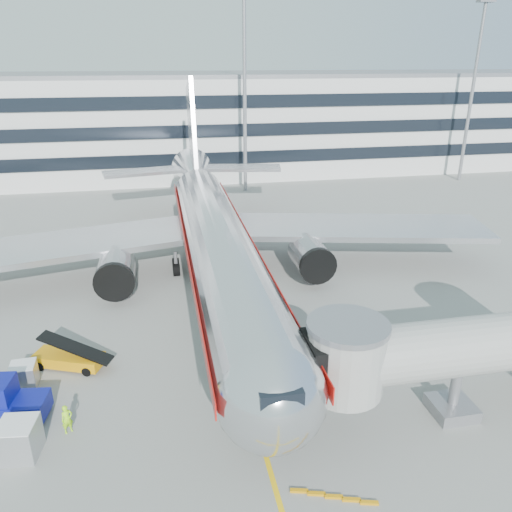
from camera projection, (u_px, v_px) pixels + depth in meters
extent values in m
plane|color=gray|center=(236.00, 354.00, 32.42)|extent=(180.00, 180.00, 0.00)
cube|color=yellow|center=(218.00, 288.00, 41.52)|extent=(0.25, 70.00, 0.01)
cylinder|color=silver|center=(219.00, 250.00, 38.14)|extent=(5.00, 36.00, 5.00)
sphere|color=silver|center=(271.00, 396.00, 21.75)|extent=(5.00, 5.00, 5.00)
cone|color=silver|center=(195.00, 176.00, 58.87)|extent=(5.00, 10.00, 5.00)
cube|color=black|center=(279.00, 396.00, 19.96)|extent=(1.80, 1.20, 0.90)
cube|color=#B7B7BC|center=(352.00, 227.00, 45.78)|extent=(24.95, 12.07, 0.50)
cube|color=#B7B7BC|center=(55.00, 246.00, 41.13)|extent=(24.95, 12.07, 0.50)
cylinder|color=#99999E|center=(311.00, 257.00, 42.14)|extent=(3.00, 4.20, 3.00)
cylinder|color=#99999E|center=(116.00, 272.00, 39.28)|extent=(3.00, 4.20, 3.00)
cylinder|color=black|center=(318.00, 266.00, 40.32)|extent=(3.10, 0.50, 3.10)
cylinder|color=black|center=(114.00, 282.00, 37.46)|extent=(3.10, 0.50, 3.10)
cube|color=#B7B7BC|center=(193.00, 138.00, 57.69)|extent=(0.45, 9.39, 13.72)
cube|color=#B7B7BC|center=(239.00, 168.00, 60.54)|extent=(10.41, 4.94, 0.35)
cube|color=#B7B7BC|center=(147.00, 172.00, 58.58)|extent=(10.41, 4.94, 0.35)
cylinder|color=gray|center=(261.00, 425.00, 24.79)|extent=(0.24, 0.24, 1.80)
cylinder|color=black|center=(261.00, 433.00, 24.96)|extent=(0.35, 0.90, 0.90)
cylinder|color=gray|center=(247.00, 257.00, 45.37)|extent=(0.30, 0.30, 2.00)
cylinder|color=gray|center=(176.00, 262.00, 44.23)|extent=(0.30, 0.30, 2.00)
cube|color=#B5110C|center=(251.00, 244.00, 38.48)|extent=(0.06, 38.00, 0.90)
cube|color=#B5110C|center=(186.00, 249.00, 37.58)|extent=(0.06, 38.00, 0.90)
cylinder|color=#A8A8A3|center=(463.00, 346.00, 25.45)|extent=(13.00, 3.00, 3.00)
cylinder|color=#A8A8A3|center=(346.00, 360.00, 24.32)|extent=(3.80, 3.80, 3.40)
cylinder|color=gray|center=(348.00, 326.00, 23.61)|extent=(4.00, 4.00, 0.30)
cube|color=black|center=(320.00, 363.00, 24.09)|extent=(1.40, 2.60, 2.60)
cylinder|color=gray|center=(455.00, 389.00, 26.41)|extent=(0.56, 0.56, 3.20)
cube|color=gray|center=(452.00, 408.00, 26.88)|extent=(2.20, 2.20, 0.70)
cylinder|color=black|center=(436.00, 410.00, 26.72)|extent=(0.35, 0.70, 0.70)
cylinder|color=black|center=(467.00, 406.00, 27.04)|extent=(0.35, 0.70, 0.70)
cube|color=silver|center=(181.00, 125.00, 82.47)|extent=(150.00, 24.00, 15.00)
cube|color=black|center=(187.00, 160.00, 72.74)|extent=(150.00, 0.30, 1.80)
cube|color=black|center=(185.00, 132.00, 71.26)|extent=(150.00, 0.30, 1.80)
cube|color=black|center=(184.00, 102.00, 69.77)|extent=(150.00, 0.30, 1.80)
cube|color=gray|center=(178.00, 75.00, 79.57)|extent=(150.00, 24.00, 0.60)
cylinder|color=gray|center=(245.00, 100.00, 67.46)|extent=(0.50, 0.50, 25.00)
cylinder|color=gray|center=(471.00, 96.00, 73.54)|extent=(0.50, 0.50, 25.00)
cube|color=gray|center=(486.00, 0.00, 68.82)|extent=(2.40, 1.20, 0.50)
cube|color=orange|center=(69.00, 359.00, 30.89)|extent=(4.54, 3.02, 0.68)
cube|color=black|center=(67.00, 347.00, 30.56)|extent=(4.56, 2.65, 1.49)
cylinder|color=black|center=(53.00, 354.00, 31.86)|extent=(0.64, 0.47, 0.58)
cylinder|color=black|center=(40.00, 366.00, 30.62)|extent=(0.64, 0.47, 0.58)
cylinder|color=black|center=(98.00, 359.00, 31.33)|extent=(0.64, 0.47, 0.58)
cylinder|color=black|center=(87.00, 371.00, 30.09)|extent=(0.64, 0.47, 0.58)
cube|color=navy|center=(16.00, 407.00, 26.33)|extent=(3.43, 2.25, 1.03)
cylinder|color=black|center=(4.00, 403.00, 27.20)|extent=(0.84, 0.45, 0.80)
cylinder|color=black|center=(43.00, 401.00, 27.31)|extent=(0.84, 0.45, 0.80)
cylinder|color=black|center=(31.00, 423.00, 25.72)|extent=(0.84, 0.45, 0.80)
cube|color=#ABADB2|center=(24.00, 376.00, 28.94)|extent=(1.46, 1.46, 1.43)
cube|color=white|center=(22.00, 365.00, 28.67)|extent=(1.46, 1.46, 0.05)
cube|color=#ABADB2|center=(19.00, 440.00, 23.87)|extent=(1.92, 1.92, 1.78)
cube|color=white|center=(16.00, 425.00, 23.53)|extent=(1.92, 1.92, 0.07)
imported|color=#A7F91A|center=(67.00, 419.00, 25.37)|extent=(0.69, 0.62, 1.59)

